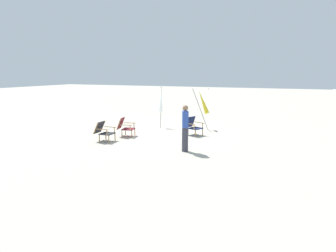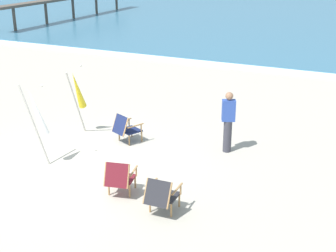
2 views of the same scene
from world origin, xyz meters
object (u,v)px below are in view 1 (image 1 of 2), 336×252
Objects in this scene: beach_chair_mid_center at (193,125)px; person_near_chairs at (185,128)px; beach_chair_front_right at (125,126)px; beach_chair_front_left at (104,131)px; umbrella_furled_white at (161,100)px; umbrella_furled_yellow at (203,102)px.

person_near_chairs is (2.72, 0.61, 0.41)m from beach_chair_mid_center.
beach_chair_front_right is at bearing -62.43° from beach_chair_mid_center.
beach_chair_front_left is 1.19m from beach_chair_front_right.
umbrella_furled_white is at bearing 168.27° from beach_chair_front_right.
person_near_chairs is (1.35, 3.24, 0.41)m from beach_chair_front_right.
beach_chair_front_left is at bearing -12.62° from umbrella_furled_white.
beach_chair_mid_center is 1.75m from umbrella_furled_yellow.
umbrella_furled_yellow is 2.11m from umbrella_furled_white.
beach_chair_mid_center is 2.82m from person_near_chairs.
umbrella_furled_yellow is at bearing 137.79° from beach_chair_front_right.
beach_chair_front_right reaches higher than beach_chair_front_left.
umbrella_furled_white is at bearing 167.38° from beach_chair_front_left.
umbrella_furled_white reaches higher than beach_chair_mid_center.
beach_chair_front_right is 0.41× the size of umbrella_furled_yellow.
beach_chair_front_right is at bearing 165.41° from beach_chair_front_left.
beach_chair_mid_center is (-1.37, 2.63, 0.00)m from beach_chair_front_right.
beach_chair_front_left is 3.86m from beach_chair_mid_center.
beach_chair_mid_center is at bearing 117.57° from beach_chair_front_right.
umbrella_furled_yellow is 0.97× the size of umbrella_furled_white.
beach_chair_front_left is 0.92× the size of beach_chair_mid_center.
person_near_chairs reaches higher than beach_chair_front_right.
umbrella_furled_white reaches higher than beach_chair_front_left.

